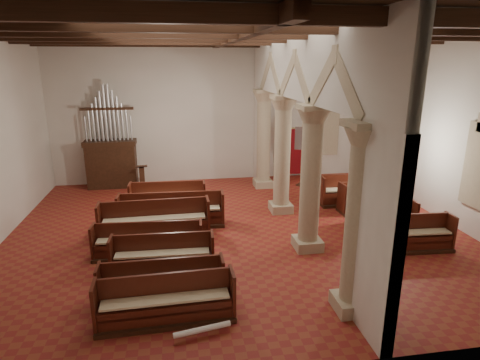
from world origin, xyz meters
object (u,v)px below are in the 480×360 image
Objects in this scene: processional_banner at (301,166)px; lectern at (142,180)px; pipe_organ at (111,155)px; aisle_pew_0 at (420,238)px; nave_pew_0 at (166,307)px.

lectern is at bearing -162.44° from processional_banner.
pipe_organ is 2.41× the size of aisle_pew_0.
lectern is (1.27, -0.75, -0.90)m from pipe_organ.
processional_banner is 10.34m from nave_pew_0.
processional_banner is at bearing -9.63° from lectern.
aisle_pew_0 is (7.02, 2.23, 0.01)m from nave_pew_0.
pipe_organ is 1.56× the size of nave_pew_0.
pipe_organ is 3.87× the size of lectern.
lectern is 0.42× the size of processional_banner.
aisle_pew_0 is at bearing -38.79° from pipe_organ.
nave_pew_0 is at bearing -89.74° from lectern.
pipe_organ is 12.12m from aisle_pew_0.
nave_pew_0 is at bearing -102.14° from processional_banner.
processional_banner reaches higher than lectern.
lectern is at bearing 95.36° from nave_pew_0.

